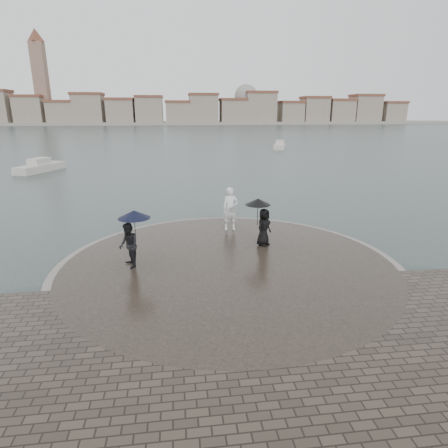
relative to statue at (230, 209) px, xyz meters
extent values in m
plane|color=#2B3835|center=(-0.64, -7.46, -1.36)|extent=(400.00, 400.00, 0.00)
cylinder|color=gray|center=(-0.64, -3.96, -1.20)|extent=(12.50, 12.50, 0.32)
cylinder|color=#2D261E|center=(-0.64, -3.96, -1.17)|extent=(11.90, 11.90, 0.36)
imported|color=white|center=(0.00, 0.00, 0.00)|extent=(0.73, 0.48, 1.99)
imported|color=black|center=(-4.17, -3.87, -0.19)|extent=(0.85, 0.95, 1.61)
cylinder|color=black|center=(-3.92, -3.77, 0.36)|extent=(0.02, 0.02, 0.90)
cone|color=black|center=(-3.92, -3.77, 0.91)|extent=(1.15, 1.15, 0.28)
imported|color=black|center=(1.05, -2.26, -0.22)|extent=(0.89, 0.88, 1.54)
cylinder|color=black|center=(0.80, -2.16, 0.31)|extent=(0.02, 0.02, 0.90)
cone|color=black|center=(0.80, -2.16, 0.83)|extent=(1.06, 1.06, 0.26)
cube|color=gray|center=(-0.64, 155.54, -0.76)|extent=(260.00, 20.00, 1.20)
cube|color=gray|center=(-60.64, 152.54, 4.14)|extent=(11.00, 10.00, 11.00)
cube|color=brown|center=(-60.64, 152.54, 10.14)|extent=(11.60, 10.60, 1.00)
cube|color=gray|center=(-48.64, 152.54, 3.14)|extent=(10.00, 10.00, 9.00)
cube|color=brown|center=(-48.64, 152.54, 8.14)|extent=(10.60, 10.60, 1.00)
cube|color=gray|center=(-37.64, 152.54, 4.64)|extent=(12.00, 10.00, 12.00)
cube|color=brown|center=(-37.64, 152.54, 11.14)|extent=(12.60, 10.60, 1.00)
cube|color=gray|center=(-24.64, 152.54, 3.64)|extent=(11.00, 10.00, 10.00)
cube|color=brown|center=(-24.64, 152.54, 9.14)|extent=(11.60, 10.60, 1.00)
cube|color=gray|center=(-12.64, 152.54, 4.14)|extent=(11.00, 10.00, 11.00)
cube|color=brown|center=(-12.64, 152.54, 10.14)|extent=(11.60, 10.60, 1.00)
cube|color=gray|center=(-0.64, 152.54, 3.14)|extent=(10.00, 10.00, 9.00)
cube|color=brown|center=(-0.64, 152.54, 8.14)|extent=(10.60, 10.60, 1.00)
cube|color=gray|center=(10.36, 152.54, 4.64)|extent=(12.00, 10.00, 12.00)
cube|color=brown|center=(10.36, 152.54, 11.14)|extent=(12.60, 10.60, 1.00)
cube|color=gray|center=(23.36, 152.54, 3.64)|extent=(11.00, 10.00, 10.00)
cube|color=brown|center=(23.36, 152.54, 9.14)|extent=(11.60, 10.60, 1.00)
cube|color=gray|center=(35.36, 152.54, 5.14)|extent=(13.00, 10.00, 13.00)
cube|color=brown|center=(35.36, 152.54, 12.14)|extent=(13.60, 10.60, 1.00)
cube|color=gray|center=(49.36, 152.54, 3.14)|extent=(10.00, 10.00, 9.00)
cube|color=brown|center=(49.36, 152.54, 8.14)|extent=(10.60, 10.60, 1.00)
cube|color=gray|center=(60.36, 152.54, 4.14)|extent=(11.00, 10.00, 11.00)
cube|color=brown|center=(60.36, 152.54, 10.14)|extent=(11.60, 10.60, 1.00)
cube|color=gray|center=(72.36, 152.54, 3.64)|extent=(11.00, 10.00, 10.00)
cube|color=brown|center=(72.36, 152.54, 9.14)|extent=(11.60, 10.60, 1.00)
cube|color=gray|center=(84.36, 152.54, 4.64)|extent=(12.00, 10.00, 12.00)
cube|color=brown|center=(84.36, 152.54, 11.14)|extent=(12.60, 10.60, 1.00)
cube|color=gray|center=(97.36, 152.54, 3.14)|extent=(10.00, 10.00, 9.00)
cube|color=brown|center=(97.36, 152.54, 8.14)|extent=(10.60, 10.60, 1.00)
cube|color=#846654|center=(-55.64, 154.54, 14.64)|extent=(5.00, 5.00, 32.00)
cone|color=brown|center=(-55.64, 154.54, 33.14)|extent=(6.80, 6.80, 5.00)
sphere|color=gray|center=(29.36, 154.54, 10.64)|extent=(10.00, 10.00, 10.00)
cube|color=beige|center=(13.92, 41.76, -1.11)|extent=(3.21, 5.73, 0.90)
cube|color=beige|center=(13.92, 41.76, -0.51)|extent=(1.76, 2.27, 0.90)
cube|color=beige|center=(-15.59, 22.03, -1.11)|extent=(3.57, 5.70, 0.90)
cube|color=beige|center=(-15.59, 22.03, -0.51)|extent=(1.87, 2.31, 0.90)
camera|label=1|loc=(-2.43, -16.48, 4.31)|focal=30.00mm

